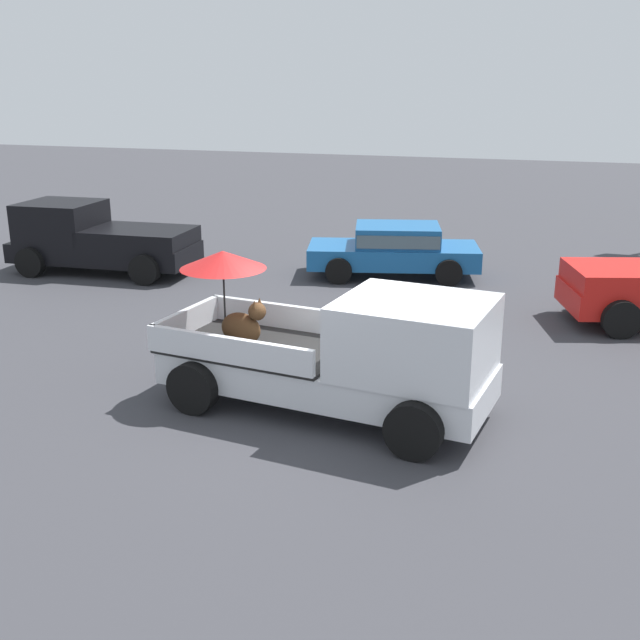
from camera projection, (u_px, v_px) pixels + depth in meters
The scene contains 4 objects.
ground_plane at pixel (325, 408), 11.91m from camera, with size 80.00×80.00×0.00m, color #38383D.
pickup_truck_main at pixel (349, 352), 11.45m from camera, with size 5.25×2.77×2.34m.
pickup_truck_red at pixel (97, 239), 20.07m from camera, with size 4.89×2.38×1.80m.
parked_sedan_near at pixel (395, 248), 19.64m from camera, with size 4.59×2.72×1.33m.
Camera 1 is at (3.24, -10.46, 4.87)m, focal length 43.21 mm.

